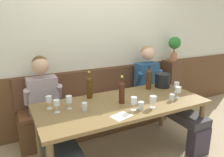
% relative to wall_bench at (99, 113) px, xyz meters
% --- Properties ---
extents(room_wall_back, '(6.80, 0.08, 2.80)m').
position_rel_wall_bench_xyz_m(room_wall_back, '(0.00, 0.26, 1.12)').
color(room_wall_back, silver).
rests_on(room_wall_back, ground).
extents(wood_wainscot_panel, '(6.80, 0.03, 0.95)m').
position_rel_wall_bench_xyz_m(wood_wainscot_panel, '(0.00, 0.21, 0.19)').
color(wood_wainscot_panel, brown).
rests_on(wood_wainscot_panel, ground).
extents(wall_bench, '(2.37, 0.42, 0.94)m').
position_rel_wall_bench_xyz_m(wall_bench, '(0.00, 0.00, 0.00)').
color(wall_bench, brown).
rests_on(wall_bench, ground).
extents(dining_table, '(2.07, 0.91, 0.73)m').
position_rel_wall_bench_xyz_m(dining_table, '(0.00, -0.74, 0.37)').
color(dining_table, brown).
rests_on(dining_table, ground).
extents(person_center_right_seat, '(0.49, 1.36, 1.26)m').
position_rel_wall_bench_xyz_m(person_center_right_seat, '(-0.82, -0.39, 0.34)').
color(person_center_right_seat, '#2A342E').
rests_on(person_center_right_seat, ground).
extents(person_left_seat, '(0.48, 1.36, 1.29)m').
position_rel_wall_bench_xyz_m(person_left_seat, '(0.88, -0.39, 0.36)').
color(person_left_seat, '#342D3B').
rests_on(person_left_seat, ground).
extents(ice_bucket, '(0.22, 0.22, 0.20)m').
position_rel_wall_bench_xyz_m(ice_bucket, '(0.83, -0.47, 0.55)').
color(ice_bucket, black).
rests_on(ice_bucket, dining_table).
extents(wine_bottle_clear_water, '(0.07, 0.07, 0.34)m').
position_rel_wall_bench_xyz_m(wine_bottle_clear_water, '(-0.02, -0.74, 0.59)').
color(wine_bottle_clear_water, '#402214').
rests_on(wine_bottle_clear_water, dining_table).
extents(wine_bottle_amber_mid, '(0.08, 0.08, 0.35)m').
position_rel_wall_bench_xyz_m(wine_bottle_amber_mid, '(0.59, -0.45, 0.60)').
color(wine_bottle_amber_mid, '#49250D').
rests_on(wine_bottle_amber_mid, dining_table).
extents(wine_bottle_green_tall, '(0.08, 0.08, 0.35)m').
position_rel_wall_bench_xyz_m(wine_bottle_green_tall, '(-0.30, -0.40, 0.60)').
color(wine_bottle_green_tall, '#482D0C').
rests_on(wine_bottle_green_tall, dining_table).
extents(wine_glass_by_bottle, '(0.08, 0.08, 0.14)m').
position_rel_wall_bench_xyz_m(wine_glass_by_bottle, '(0.24, -1.02, 0.54)').
color(wine_glass_by_bottle, silver).
rests_on(wine_glass_by_bottle, dining_table).
extents(wine_glass_center_front, '(0.07, 0.07, 0.15)m').
position_rel_wall_bench_xyz_m(wine_glass_center_front, '(0.85, -0.75, 0.55)').
color(wine_glass_center_front, silver).
rests_on(wine_glass_center_front, dining_table).
extents(wine_glass_mid_right, '(0.07, 0.07, 0.16)m').
position_rel_wall_bench_xyz_m(wine_glass_mid_right, '(-0.00, -0.98, 0.55)').
color(wine_glass_mid_right, silver).
rests_on(wine_glass_mid_right, dining_table).
extents(wine_glass_mid_left, '(0.07, 0.07, 0.15)m').
position_rel_wall_bench_xyz_m(wine_glass_mid_left, '(-0.83, -0.51, 0.55)').
color(wine_glass_mid_left, silver).
rests_on(wine_glass_mid_left, dining_table).
extents(wine_glass_center_rear, '(0.08, 0.08, 0.14)m').
position_rel_wall_bench_xyz_m(wine_glass_center_rear, '(0.73, -0.90, 0.55)').
color(wine_glass_center_rear, silver).
rests_on(wine_glass_center_rear, dining_table).
extents(wine_glass_right_end, '(0.07, 0.07, 0.14)m').
position_rel_wall_bench_xyz_m(wine_glass_right_end, '(-0.78, -0.65, 0.55)').
color(wine_glass_right_end, silver).
rests_on(wine_glass_right_end, dining_table).
extents(wine_glass_left_end, '(0.07, 0.07, 0.16)m').
position_rel_wall_bench_xyz_m(wine_glass_left_end, '(-0.63, -0.62, 0.56)').
color(wine_glass_left_end, silver).
rests_on(wine_glass_left_end, dining_table).
extents(water_tumbler_right, '(0.06, 0.06, 0.08)m').
position_rel_wall_bench_xyz_m(water_tumbler_right, '(0.58, -0.96, 0.49)').
color(water_tumbler_right, silver).
rests_on(water_tumbler_right, dining_table).
extents(water_tumbler_left, '(0.07, 0.07, 0.09)m').
position_rel_wall_bench_xyz_m(water_tumbler_left, '(0.08, -1.01, 0.49)').
color(water_tumbler_left, silver).
rests_on(water_tumbler_left, dining_table).
extents(water_tumbler_center, '(0.06, 0.06, 0.09)m').
position_rel_wall_bench_xyz_m(water_tumbler_center, '(-0.49, -0.74, 0.49)').
color(water_tumbler_center, silver).
rests_on(water_tumbler_center, dining_table).
extents(tasting_sheet_left_guest, '(0.24, 0.20, 0.00)m').
position_rel_wall_bench_xyz_m(tasting_sheet_left_guest, '(-0.20, -1.06, 0.45)').
color(tasting_sheet_left_guest, white).
rests_on(tasting_sheet_left_guest, dining_table).
extents(corner_pedestal, '(0.28, 0.28, 0.98)m').
position_rel_wall_bench_xyz_m(corner_pedestal, '(1.49, 0.03, 0.21)').
color(corner_pedestal, brown).
rests_on(corner_pedestal, ground).
extents(potted_plant, '(0.21, 0.21, 0.42)m').
position_rel_wall_bench_xyz_m(potted_plant, '(1.49, 0.03, 0.98)').
color(potted_plant, '#B6734B').
rests_on(potted_plant, corner_pedestal).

